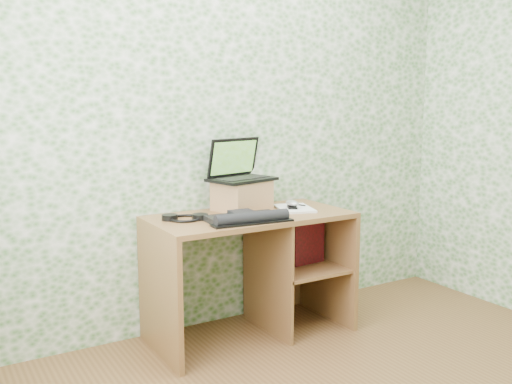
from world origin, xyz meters
TOP-DOWN VIEW (x-y plane):
  - wall_back at (0.00, 1.75)m, footprint 3.50×0.00m
  - desk at (0.08, 1.47)m, footprint 1.20×0.60m
  - riser at (0.03, 1.58)m, footprint 0.36×0.32m
  - laptop at (0.03, 1.63)m, footprint 0.44×0.36m
  - keyboard at (-0.12, 1.27)m, footprint 0.48×0.27m
  - headphones at (-0.40, 1.50)m, footprint 0.25×0.25m
  - notepad at (0.32, 1.44)m, footprint 0.28×0.33m
  - mouse at (0.29, 1.43)m, footprint 0.11×0.13m
  - pen at (0.38, 1.49)m, footprint 0.06×0.12m
  - red_box at (0.41, 1.44)m, footprint 0.24×0.10m

SIDE VIEW (x-z plane):
  - desk at x=0.08m, z-range 0.11..0.86m
  - red_box at x=0.41m, z-range 0.39..0.68m
  - notepad at x=0.32m, z-range 0.75..0.76m
  - headphones at x=-0.40m, z-range 0.75..0.78m
  - pen at x=0.38m, z-range 0.76..0.77m
  - keyboard at x=-0.12m, z-range 0.74..0.81m
  - mouse at x=0.29m, z-range 0.76..0.80m
  - riser at x=0.03m, z-range 0.75..0.93m
  - laptop at x=0.03m, z-range 0.86..1.12m
  - wall_back at x=0.00m, z-range -0.45..3.05m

